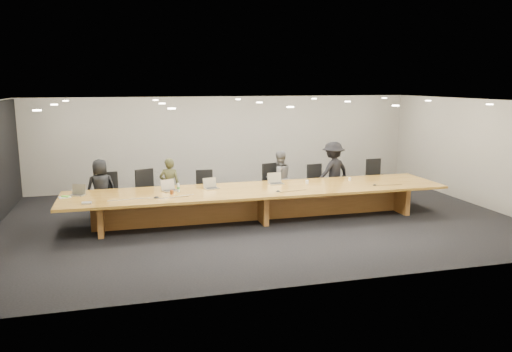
# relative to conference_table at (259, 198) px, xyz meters

# --- Properties ---
(ground) EXTENTS (12.00, 12.00, 0.00)m
(ground) POSITION_rel_conference_table_xyz_m (0.00, 0.00, -0.52)
(ground) COLOR black
(ground) RESTS_ON ground
(back_wall) EXTENTS (12.00, 0.02, 2.80)m
(back_wall) POSITION_rel_conference_table_xyz_m (0.00, 4.00, 0.88)
(back_wall) COLOR beige
(back_wall) RESTS_ON ground
(conference_table) EXTENTS (9.00, 1.80, 0.75)m
(conference_table) POSITION_rel_conference_table_xyz_m (0.00, 0.00, 0.00)
(conference_table) COLOR brown
(conference_table) RESTS_ON ground
(chair_far_left) EXTENTS (0.57, 0.57, 1.10)m
(chair_far_left) POSITION_rel_conference_table_xyz_m (-3.46, 1.15, 0.03)
(chair_far_left) COLOR black
(chair_far_left) RESTS_ON ground
(chair_left) EXTENTS (0.72, 0.72, 1.12)m
(chair_left) POSITION_rel_conference_table_xyz_m (-2.52, 1.24, 0.04)
(chair_left) COLOR black
(chair_left) RESTS_ON ground
(chair_mid_left) EXTENTS (0.56, 0.56, 1.03)m
(chair_mid_left) POSITION_rel_conference_table_xyz_m (-1.09, 1.28, -0.01)
(chair_mid_left) COLOR black
(chair_mid_left) RESTS_ON ground
(chair_mid_right) EXTENTS (0.71, 0.71, 1.14)m
(chair_mid_right) POSITION_rel_conference_table_xyz_m (0.75, 1.21, 0.05)
(chair_mid_right) COLOR black
(chair_mid_right) RESTS_ON ground
(chair_right) EXTENTS (0.61, 0.61, 1.05)m
(chair_right) POSITION_rel_conference_table_xyz_m (2.00, 1.27, 0.00)
(chair_right) COLOR black
(chair_right) RESTS_ON ground
(chair_far_right) EXTENTS (0.62, 0.62, 1.11)m
(chair_far_right) POSITION_rel_conference_table_xyz_m (3.81, 1.33, 0.04)
(chair_far_right) COLOR black
(chair_far_right) RESTS_ON ground
(person_a) EXTENTS (0.79, 0.62, 1.43)m
(person_a) POSITION_rel_conference_table_xyz_m (-3.63, 1.16, 0.19)
(person_a) COLOR black
(person_a) RESTS_ON ground
(person_b) EXTENTS (0.56, 0.42, 1.39)m
(person_b) POSITION_rel_conference_table_xyz_m (-1.99, 1.19, 0.17)
(person_b) COLOR #33341C
(person_b) RESTS_ON ground
(person_c) EXTENTS (0.79, 0.66, 1.47)m
(person_c) POSITION_rel_conference_table_xyz_m (0.86, 1.16, 0.21)
(person_c) COLOR #525254
(person_c) RESTS_ON ground
(person_d) EXTENTS (1.21, 0.94, 1.65)m
(person_d) POSITION_rel_conference_table_xyz_m (2.43, 1.28, 0.30)
(person_d) COLOR black
(person_d) RESTS_ON ground
(laptop_a) EXTENTS (0.38, 0.33, 0.25)m
(laptop_a) POSITION_rel_conference_table_xyz_m (-4.11, 0.33, 0.35)
(laptop_a) COLOR tan
(laptop_a) RESTS_ON conference_table
(laptop_b) EXTENTS (0.41, 0.36, 0.27)m
(laptop_b) POSITION_rel_conference_table_xyz_m (-2.06, 0.28, 0.36)
(laptop_b) COLOR tan
(laptop_b) RESTS_ON conference_table
(laptop_c) EXTENTS (0.38, 0.31, 0.26)m
(laptop_c) POSITION_rel_conference_table_xyz_m (-1.09, 0.27, 0.36)
(laptop_c) COLOR #B7AA8C
(laptop_c) RESTS_ON conference_table
(laptop_d) EXTENTS (0.37, 0.28, 0.28)m
(laptop_d) POSITION_rel_conference_table_xyz_m (0.54, 0.41, 0.37)
(laptop_d) COLOR #BBAF8F
(laptop_d) RESTS_ON conference_table
(water_bottle) EXTENTS (0.07, 0.07, 0.20)m
(water_bottle) POSITION_rel_conference_table_xyz_m (-1.89, 0.12, 0.33)
(water_bottle) COLOR silver
(water_bottle) RESTS_ON conference_table
(amber_mug) EXTENTS (0.09, 0.09, 0.10)m
(amber_mug) POSITION_rel_conference_table_xyz_m (-2.06, -0.07, 0.28)
(amber_mug) COLOR brown
(amber_mug) RESTS_ON conference_table
(paper_cup_near) EXTENTS (0.10, 0.10, 0.09)m
(paper_cup_near) POSITION_rel_conference_table_xyz_m (1.29, 0.23, 0.28)
(paper_cup_near) COLOR silver
(paper_cup_near) RESTS_ON conference_table
(paper_cup_far) EXTENTS (0.07, 0.07, 0.08)m
(paper_cup_far) POSITION_rel_conference_table_xyz_m (2.49, 0.35, 0.27)
(paper_cup_far) COLOR white
(paper_cup_far) RESTS_ON conference_table
(notepad) EXTENTS (0.29, 0.25, 0.01)m
(notepad) POSITION_rel_conference_table_xyz_m (-4.35, 0.20, 0.24)
(notepad) COLOR silver
(notepad) RESTS_ON conference_table
(lime_gadget) EXTENTS (0.18, 0.15, 0.02)m
(lime_gadget) POSITION_rel_conference_table_xyz_m (-4.33, 0.19, 0.26)
(lime_gadget) COLOR #62C133
(lime_gadget) RESTS_ON notepad
(av_box) EXTENTS (0.20, 0.15, 0.03)m
(av_box) POSITION_rel_conference_table_xyz_m (-3.85, -0.51, 0.24)
(av_box) COLOR #B0B0B5
(av_box) RESTS_ON conference_table
(mic_left) EXTENTS (0.18, 0.18, 0.03)m
(mic_left) POSITION_rel_conference_table_xyz_m (-2.42, -0.35, 0.25)
(mic_left) COLOR black
(mic_left) RESTS_ON conference_table
(mic_center) EXTENTS (0.14, 0.14, 0.03)m
(mic_center) POSITION_rel_conference_table_xyz_m (0.33, -0.42, 0.24)
(mic_center) COLOR black
(mic_center) RESTS_ON conference_table
(mic_right) EXTENTS (0.13, 0.13, 0.03)m
(mic_right) POSITION_rel_conference_table_xyz_m (2.83, -0.36, 0.24)
(mic_right) COLOR black
(mic_right) RESTS_ON conference_table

